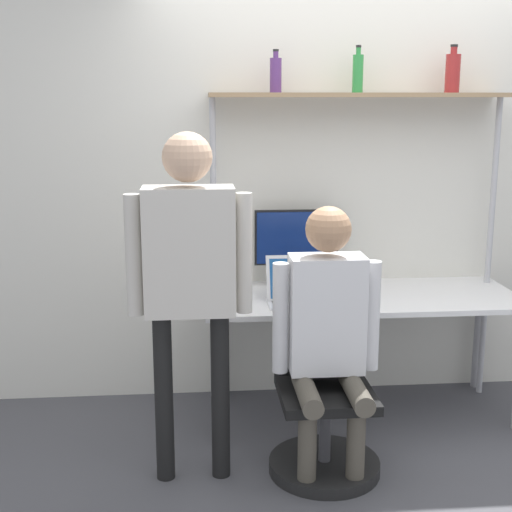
# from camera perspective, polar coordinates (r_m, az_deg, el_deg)

# --- Properties ---
(ground_plane) EXTENTS (12.00, 12.00, 0.00)m
(ground_plane) POSITION_cam_1_polar(r_m,az_deg,el_deg) (4.10, 9.33, -14.37)
(ground_plane) COLOR #4C4C51
(wall_back) EXTENTS (8.00, 0.06, 2.70)m
(wall_back) POSITION_cam_1_polar(r_m,az_deg,el_deg) (4.44, 7.49, 6.07)
(wall_back) COLOR silver
(wall_back) RESTS_ON ground_plane
(desk) EXTENTS (1.82, 0.72, 0.73)m
(desk) POSITION_cam_1_polar(r_m,az_deg,el_deg) (4.20, 8.37, -4.00)
(desk) COLOR white
(desk) RESTS_ON ground_plane
(shelf_unit) EXTENTS (1.72, 0.28, 1.87)m
(shelf_unit) POSITION_cam_1_polar(r_m,az_deg,el_deg) (4.24, 8.12, 9.08)
(shelf_unit) COLOR #997A56
(shelf_unit) RESTS_ON ground_plane
(monitor) EXTENTS (0.50, 0.21, 0.47)m
(monitor) POSITION_cam_1_polar(r_m,az_deg,el_deg) (4.26, 3.26, 0.99)
(monitor) COLOR black
(monitor) RESTS_ON desk
(laptop) EXTENTS (0.32, 0.26, 0.25)m
(laptop) POSITION_cam_1_polar(r_m,az_deg,el_deg) (3.99, 3.16, -2.71)
(laptop) COLOR silver
(laptop) RESTS_ON desk
(cell_phone) EXTENTS (0.07, 0.15, 0.01)m
(cell_phone) POSITION_cam_1_polar(r_m,az_deg,el_deg) (3.99, 6.57, -3.72)
(cell_phone) COLOR black
(cell_phone) RESTS_ON desk
(office_chair) EXTENTS (0.56, 0.56, 0.89)m
(office_chair) POSITION_cam_1_polar(r_m,az_deg,el_deg) (3.69, 5.43, -12.79)
(office_chair) COLOR black
(office_chair) RESTS_ON ground_plane
(person_seated) EXTENTS (0.53, 0.47, 1.35)m
(person_seated) POSITION_cam_1_polar(r_m,az_deg,el_deg) (3.45, 5.76, -5.34)
(person_seated) COLOR #4C473D
(person_seated) RESTS_ON ground_plane
(person_standing) EXTENTS (0.59, 0.23, 1.70)m
(person_standing) POSITION_cam_1_polar(r_m,az_deg,el_deg) (3.33, -5.35, -0.59)
(person_standing) COLOR black
(person_standing) RESTS_ON ground_plane
(bottle_purple) EXTENTS (0.07, 0.07, 0.24)m
(bottle_purple) POSITION_cam_1_polar(r_m,az_deg,el_deg) (4.15, 1.59, 14.33)
(bottle_purple) COLOR #593372
(bottle_purple) RESTS_ON shelf_unit
(bottle_red) EXTENTS (0.08, 0.08, 0.27)m
(bottle_red) POSITION_cam_1_polar(r_m,az_deg,el_deg) (4.39, 15.46, 13.98)
(bottle_red) COLOR maroon
(bottle_red) RESTS_ON shelf_unit
(bottle_green) EXTENTS (0.06, 0.06, 0.26)m
(bottle_green) POSITION_cam_1_polar(r_m,az_deg,el_deg) (4.23, 8.15, 14.32)
(bottle_green) COLOR #2D8C3F
(bottle_green) RESTS_ON shelf_unit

